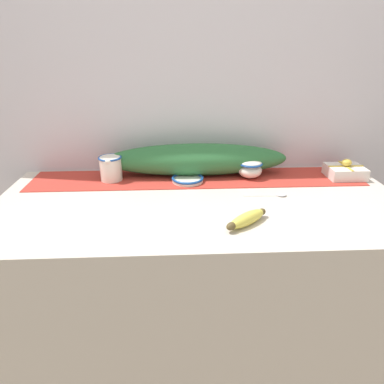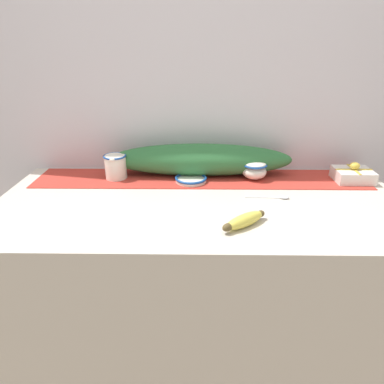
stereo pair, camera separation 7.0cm
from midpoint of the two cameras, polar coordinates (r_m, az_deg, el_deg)
name	(u,v)px [view 2 (the right image)]	position (r m, az deg, el deg)	size (l,w,h in m)	color
ground_plane	(199,369)	(1.82, 2.44, -27.36)	(12.00, 12.00, 0.00)	#7A6B5B
countertop	(200,295)	(1.50, 2.74, -16.79)	(1.53, 0.70, 0.87)	beige
back_wall	(201,96)	(1.53, 2.87, 15.67)	(2.33, 0.04, 2.40)	silver
table_runner	(201,179)	(1.47, 2.80, 2.23)	(1.40, 0.23, 0.00)	#B23328
cream_pitcher	(116,166)	(1.48, -11.31, 4.32)	(0.10, 0.11, 0.11)	white
sugar_bowl	(255,169)	(1.48, 11.71, 3.75)	(0.11, 0.11, 0.10)	white
small_dish	(191,179)	(1.43, 1.21, 2.16)	(0.13, 0.13, 0.02)	white
banana	(244,220)	(1.10, 10.51, -4.72)	(0.16, 0.13, 0.04)	#DBCC4C
spoon	(281,197)	(1.33, 16.07, -0.88)	(0.16, 0.03, 0.01)	silver
gift_box	(353,175)	(1.60, 26.38, 2.59)	(0.15, 0.13, 0.08)	silver
poinsettia_garland	(201,160)	(1.49, 2.81, 5.42)	(0.79, 0.15, 0.14)	#2D6B38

